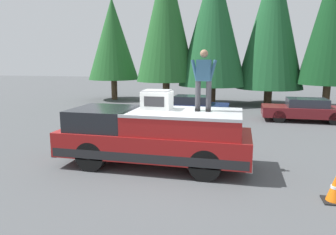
# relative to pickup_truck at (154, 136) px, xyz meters

# --- Properties ---
(ground_plane) EXTENTS (90.00, 90.00, 0.00)m
(ground_plane) POSITION_rel_pickup_truck_xyz_m (-0.20, -0.65, -0.87)
(ground_plane) COLOR #4C4F51
(pickup_truck) EXTENTS (2.01, 5.54, 1.65)m
(pickup_truck) POSITION_rel_pickup_truck_xyz_m (0.00, 0.00, 0.00)
(pickup_truck) COLOR maroon
(pickup_truck) RESTS_ON ground
(compressor_unit) EXTENTS (0.65, 0.84, 0.56)m
(compressor_unit) POSITION_rel_pickup_truck_xyz_m (0.17, -0.04, 1.05)
(compressor_unit) COLOR silver
(compressor_unit) RESTS_ON pickup_truck
(person_on_truck_bed) EXTENTS (0.29, 0.72, 1.69)m
(person_on_truck_bed) POSITION_rel_pickup_truck_xyz_m (0.16, -1.38, 1.68)
(person_on_truck_bed) COLOR #333338
(person_on_truck_bed) RESTS_ON pickup_truck
(parked_car_maroon) EXTENTS (1.64, 4.10, 1.16)m
(parked_car_maroon) POSITION_rel_pickup_truck_xyz_m (8.16, -5.60, -0.29)
(parked_car_maroon) COLOR maroon
(parked_car_maroon) RESTS_ON ground
(parked_car_navy) EXTENTS (1.64, 4.10, 1.16)m
(parked_car_navy) POSITION_rel_pickup_truck_xyz_m (7.98, 0.19, -0.29)
(parked_car_navy) COLOR navy
(parked_car_navy) RESTS_ON ground
(traffic_cone) EXTENTS (0.47, 0.47, 0.62)m
(traffic_cone) POSITION_rel_pickup_truck_xyz_m (-1.43, -4.49, -0.58)
(traffic_cone) COLOR black
(traffic_cone) RESTS_ON ground
(conifer_left) EXTENTS (3.69, 3.69, 9.89)m
(conifer_left) POSITION_rel_pickup_truck_xyz_m (12.83, -7.70, 4.84)
(conifer_left) COLOR #4C3826
(conifer_left) RESTS_ON ground
(conifer_center_left) EXTENTS (4.49, 4.49, 10.13)m
(conifer_center_left) POSITION_rel_pickup_truck_xyz_m (14.02, -4.28, 4.75)
(conifer_center_left) COLOR #4C3826
(conifer_center_left) RESTS_ON ground
(conifer_center_right) EXTENTS (4.64, 4.64, 9.82)m
(conifer_center_right) POSITION_rel_pickup_truck_xyz_m (13.27, -0.43, 4.68)
(conifer_center_right) COLOR #4C3826
(conifer_center_right) RESTS_ON ground
(conifer_right) EXTENTS (4.16, 4.16, 10.27)m
(conifer_right) POSITION_rel_pickup_truck_xyz_m (12.95, 2.76, 5.04)
(conifer_right) COLOR #4C3826
(conifer_right) RESTS_ON ground
(conifer_far_right) EXTENTS (3.84, 3.84, 7.67)m
(conifer_far_right) POSITION_rel_pickup_truck_xyz_m (14.20, 7.26, 3.74)
(conifer_far_right) COLOR #4C3826
(conifer_far_right) RESTS_ON ground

